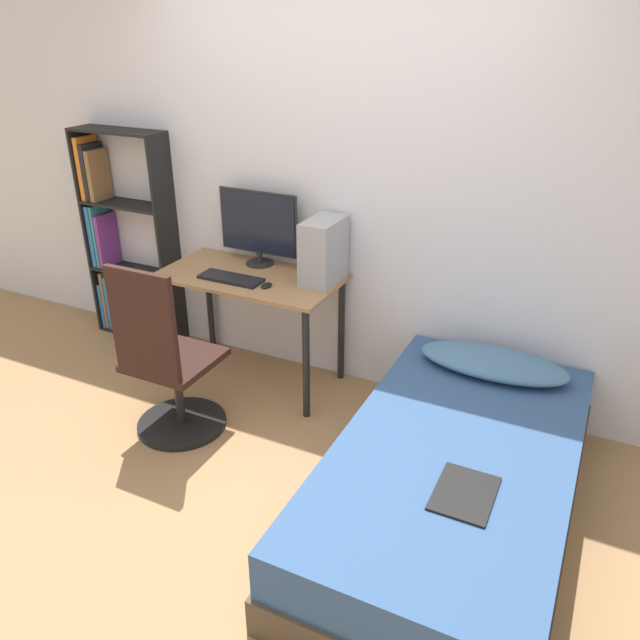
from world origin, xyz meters
TOP-DOWN VIEW (x-y plane):
  - ground_plane at (0.00, 0.00)m, footprint 14.00×14.00m
  - wall_back at (0.00, 1.44)m, footprint 8.00×0.05m
  - desk at (-0.48, 1.11)m, footprint 1.14×0.60m
  - bookshelf at (-1.73, 1.30)m, footprint 0.70×0.23m
  - office_chair at (-0.58, 0.37)m, footprint 0.52×0.52m
  - bed at (1.06, 0.41)m, footprint 1.07×2.00m
  - pillow at (1.06, 1.15)m, footprint 0.82×0.36m
  - magazine at (1.17, 0.10)m, footprint 0.24×0.32m
  - monitor at (-0.52, 1.31)m, footprint 0.56×0.19m
  - keyboard at (-0.54, 0.99)m, footprint 0.41×0.15m
  - pc_tower at (-0.02, 1.23)m, footprint 0.19×0.33m
  - mouse at (-0.29, 0.99)m, footprint 0.06×0.09m

SIDE VIEW (x-z plane):
  - ground_plane at x=0.00m, z-range 0.00..0.00m
  - bed at x=1.06m, z-range 0.00..0.42m
  - office_chair at x=-0.58m, z-range -0.12..0.94m
  - magazine at x=1.17m, z-range 0.42..0.43m
  - pillow at x=1.06m, z-range 0.42..0.53m
  - desk at x=-0.48m, z-range 0.26..1.01m
  - keyboard at x=-0.54m, z-range 0.74..0.76m
  - mouse at x=-0.29m, z-range 0.74..0.76m
  - bookshelf at x=-1.73m, z-range 0.00..1.53m
  - pc_tower at x=-0.02m, z-range 0.74..1.13m
  - monitor at x=-0.52m, z-range 0.76..1.25m
  - wall_back at x=0.00m, z-range 0.00..2.50m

